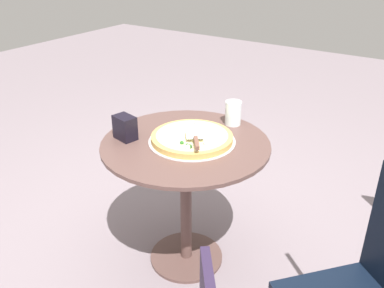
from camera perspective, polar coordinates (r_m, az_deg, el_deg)
ground_plane at (r=2.37m, az=-0.77°, el=-15.39°), size 10.00×10.00×0.00m
patio_table at (r=2.05m, az=-0.87°, el=-4.07°), size 0.81×0.81×0.71m
pizza_on_tray at (r=1.96m, az=0.00°, el=0.82°), size 0.42×0.42×0.05m
pizza_server at (r=1.86m, az=0.50°, el=0.77°), size 0.20×0.17×0.02m
drinking_cup at (r=2.14m, az=5.70°, el=4.29°), size 0.08×0.08×0.12m
napkin_dispenser at (r=2.00m, az=-9.24°, el=2.25°), size 0.10×0.12×0.12m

